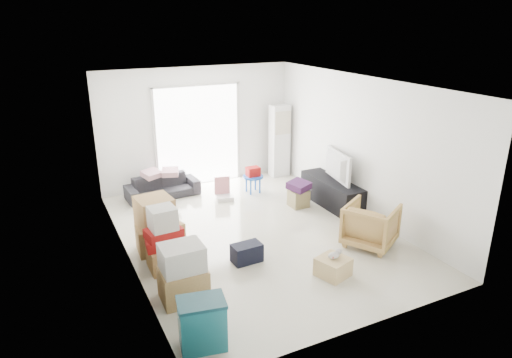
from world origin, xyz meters
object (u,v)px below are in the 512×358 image
at_px(sofa, 162,183).
at_px(ottoman, 298,198).
at_px(tv_console, 332,193).
at_px(storage_bins, 202,324).
at_px(kids_table, 253,175).
at_px(armchair, 371,223).
at_px(ac_tower, 279,141).
at_px(television, 333,177).
at_px(wood_crate, 333,267).

height_order(sofa, ottoman, sofa).
xyz_separation_m(tv_console, sofa, (-3.03, 2.01, 0.03)).
xyz_separation_m(storage_bins, kids_table, (2.75, 4.30, 0.10)).
bearing_deg(armchair, tv_console, -44.43).
distance_m(ottoman, kids_table, 1.25).
distance_m(ac_tower, ottoman, 2.13).
xyz_separation_m(armchair, kids_table, (-0.71, 3.13, 0.01)).
height_order(armchair, storage_bins, armchair).
xyz_separation_m(tv_console, armchair, (-0.44, -1.76, 0.14)).
distance_m(television, armchair, 1.82).
xyz_separation_m(ac_tower, television, (0.05, -2.16, -0.26)).
bearing_deg(wood_crate, tv_console, 55.39).
distance_m(sofa, armchair, 4.57).
bearing_deg(television, storage_bins, 137.32).
bearing_deg(sofa, wood_crate, -75.04).
relative_size(sofa, armchair, 1.90).
height_order(television, wood_crate, television).
bearing_deg(ottoman, tv_console, -20.74).
bearing_deg(storage_bins, armchair, 18.68).
relative_size(storage_bins, kids_table, 1.08).
distance_m(television, storage_bins, 4.88).
xyz_separation_m(sofa, wood_crate, (1.44, -4.31, -0.16)).
bearing_deg(sofa, tv_console, -37.16).
relative_size(tv_console, storage_bins, 2.58).
bearing_deg(storage_bins, kids_table, 57.37).
height_order(armchair, kids_table, armchair).
bearing_deg(sofa, ac_tower, -0.67).
height_order(ac_tower, tv_console, ac_tower).
height_order(sofa, wood_crate, sofa).
bearing_deg(television, tv_console, -169.55).
relative_size(armchair, storage_bins, 1.29).
height_order(tv_console, wood_crate, tv_console).
bearing_deg(television, wood_crate, 155.85).
height_order(ac_tower, storage_bins, ac_tower).
distance_m(tv_console, storage_bins, 4.88).
distance_m(sofa, kids_table, 1.99).
distance_m(tv_console, kids_table, 1.79).
height_order(ac_tower, television, ac_tower).
relative_size(ac_tower, sofa, 1.12).
relative_size(ac_tower, storage_bins, 2.75).
xyz_separation_m(ac_tower, kids_table, (-1.10, -0.79, -0.46)).
height_order(storage_bins, wood_crate, storage_bins).
height_order(ottoman, wood_crate, ottoman).
bearing_deg(armchair, ac_tower, -36.06).
relative_size(ac_tower, television, 1.66).
distance_m(television, kids_table, 1.80).
bearing_deg(sofa, kids_table, -22.37).
bearing_deg(storage_bins, sofa, 79.99).
bearing_deg(tv_console, sofa, 146.40).
relative_size(ac_tower, wood_crate, 4.05).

